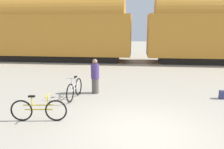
% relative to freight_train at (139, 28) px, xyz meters
% --- Properties ---
extents(ground_plane, '(80.00, 80.00, 0.00)m').
position_rel_freight_train_xyz_m(ground_plane, '(-0.00, -12.76, -2.81)').
color(ground_plane, '#B2A893').
extents(freight_train, '(27.94, 3.08, 5.38)m').
position_rel_freight_train_xyz_m(freight_train, '(0.00, 0.00, 0.00)').
color(freight_train, black).
rests_on(freight_train, ground_plane).
extents(rail_near, '(39.94, 0.07, 0.01)m').
position_rel_freight_train_xyz_m(rail_near, '(-0.00, -0.72, -2.80)').
color(rail_near, '#4C4238').
rests_on(rail_near, ground_plane).
extents(rail_far, '(39.94, 0.07, 0.01)m').
position_rel_freight_train_xyz_m(rail_far, '(-0.00, 0.72, -2.80)').
color(rail_far, '#4C4238').
rests_on(rail_far, ground_plane).
extents(bicycle_silver, '(0.46, 1.72, 0.93)m').
position_rel_freight_train_xyz_m(bicycle_silver, '(-2.72, -10.12, -2.42)').
color(bicycle_silver, black).
rests_on(bicycle_silver, ground_plane).
extents(bicycle_yellow, '(1.77, 0.46, 0.86)m').
position_rel_freight_train_xyz_m(bicycle_yellow, '(-3.22, -12.42, -2.44)').
color(bicycle_yellow, black).
rests_on(bicycle_yellow, ground_plane).
extents(person_in_purple, '(0.36, 0.36, 1.55)m').
position_rel_freight_train_xyz_m(person_in_purple, '(-2.01, -9.30, -2.04)').
color(person_in_purple, '#514C47').
rests_on(person_in_purple, ground_plane).
extents(backpack, '(0.28, 0.20, 0.34)m').
position_rel_freight_train_xyz_m(backpack, '(3.38, -9.49, -2.64)').
color(backpack, navy).
rests_on(backpack, ground_plane).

